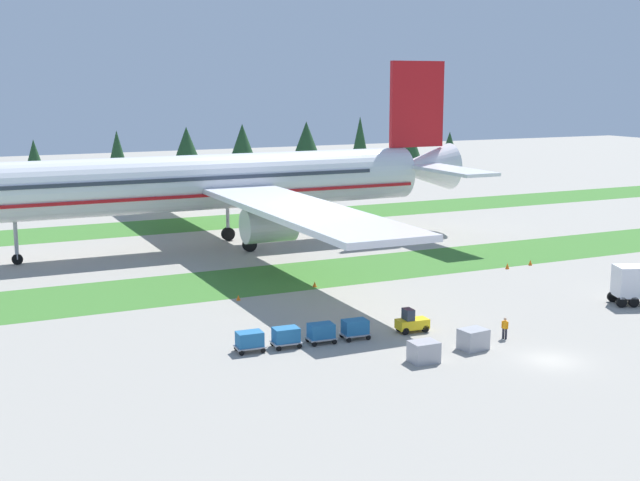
{
  "coord_description": "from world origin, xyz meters",
  "views": [
    {
      "loc": [
        -40.54,
        -45.88,
        19.97
      ],
      "look_at": [
        -3.93,
        30.88,
        4.0
      ],
      "focal_mm": 47.32,
      "sensor_mm": 36.0,
      "label": 1
    }
  ],
  "objects_px": {
    "cargo_dolly_third": "(286,336)",
    "ground_crew_marshaller": "(505,327)",
    "taxiway_marker_0": "(238,298)",
    "taxiway_marker_2": "(530,263)",
    "cargo_dolly_fourth": "(250,340)",
    "cargo_dolly_second": "(321,332)",
    "airliner": "(220,181)",
    "uld_container_0": "(424,352)",
    "baggage_tug": "(412,322)",
    "taxiway_marker_3": "(315,284)",
    "cargo_dolly_lead": "(355,328)",
    "taxiway_marker_1": "(507,266)",
    "uld_container_1": "(473,339)"
  },
  "relations": [
    {
      "from": "ground_crew_marshaller",
      "to": "baggage_tug",
      "type": "bearing_deg",
      "value": -162.73
    },
    {
      "from": "uld_container_1",
      "to": "taxiway_marker_2",
      "type": "height_order",
      "value": "uld_container_1"
    },
    {
      "from": "uld_container_0",
      "to": "taxiway_marker_3",
      "type": "xyz_separation_m",
      "value": [
        2.56,
        24.09,
        -0.49
      ]
    },
    {
      "from": "taxiway_marker_0",
      "to": "airliner",
      "type": "bearing_deg",
      "value": 74.61
    },
    {
      "from": "uld_container_0",
      "to": "taxiway_marker_2",
      "type": "distance_m",
      "value": 36.53
    },
    {
      "from": "taxiway_marker_0",
      "to": "taxiway_marker_2",
      "type": "xyz_separation_m",
      "value": [
        34.56,
        0.47,
        0.06
      ]
    },
    {
      "from": "ground_crew_marshaller",
      "to": "taxiway_marker_0",
      "type": "height_order",
      "value": "ground_crew_marshaller"
    },
    {
      "from": "cargo_dolly_fourth",
      "to": "taxiway_marker_3",
      "type": "distance_m",
      "value": 21.01
    },
    {
      "from": "uld_container_1",
      "to": "taxiway_marker_1",
      "type": "distance_m",
      "value": 29.42
    },
    {
      "from": "cargo_dolly_third",
      "to": "uld_container_0",
      "type": "bearing_deg",
      "value": 49.3
    },
    {
      "from": "cargo_dolly_fourth",
      "to": "taxiway_marker_3",
      "type": "relative_size",
      "value": 4.11
    },
    {
      "from": "cargo_dolly_lead",
      "to": "taxiway_marker_3",
      "type": "height_order",
      "value": "cargo_dolly_lead"
    },
    {
      "from": "baggage_tug",
      "to": "cargo_dolly_lead",
      "type": "relative_size",
      "value": 1.17
    },
    {
      "from": "cargo_dolly_second",
      "to": "cargo_dolly_fourth",
      "type": "height_order",
      "value": "same"
    },
    {
      "from": "cargo_dolly_fourth",
      "to": "cargo_dolly_second",
      "type": "bearing_deg",
      "value": 90.0
    },
    {
      "from": "cargo_dolly_third",
      "to": "ground_crew_marshaller",
      "type": "relative_size",
      "value": 1.32
    },
    {
      "from": "cargo_dolly_third",
      "to": "uld_container_0",
      "type": "xyz_separation_m",
      "value": [
        7.66,
        -7.49,
        -0.15
      ]
    },
    {
      "from": "cargo_dolly_third",
      "to": "taxiway_marker_0",
      "type": "bearing_deg",
      "value": 177.66
    },
    {
      "from": "airliner",
      "to": "cargo_dolly_lead",
      "type": "xyz_separation_m",
      "value": [
        -2.71,
        -40.45,
        -7.24
      ]
    },
    {
      "from": "cargo_dolly_third",
      "to": "uld_container_0",
      "type": "height_order",
      "value": "cargo_dolly_third"
    },
    {
      "from": "airliner",
      "to": "ground_crew_marshaller",
      "type": "bearing_deg",
      "value": -169.48
    },
    {
      "from": "airliner",
      "to": "ground_crew_marshaller",
      "type": "height_order",
      "value": "airliner"
    },
    {
      "from": "baggage_tug",
      "to": "taxiway_marker_1",
      "type": "height_order",
      "value": "baggage_tug"
    },
    {
      "from": "cargo_dolly_fourth",
      "to": "cargo_dolly_third",
      "type": "bearing_deg",
      "value": 90.0
    },
    {
      "from": "cargo_dolly_fourth",
      "to": "taxiway_marker_1",
      "type": "xyz_separation_m",
      "value": [
        35.56,
        14.82,
        -0.59
      ]
    },
    {
      "from": "ground_crew_marshaller",
      "to": "taxiway_marker_1",
      "type": "height_order",
      "value": "ground_crew_marshaller"
    },
    {
      "from": "taxiway_marker_2",
      "to": "ground_crew_marshaller",
      "type": "bearing_deg",
      "value": -133.28
    },
    {
      "from": "uld_container_1",
      "to": "cargo_dolly_second",
      "type": "bearing_deg",
      "value": 146.89
    },
    {
      "from": "baggage_tug",
      "to": "ground_crew_marshaller",
      "type": "xyz_separation_m",
      "value": [
        5.67,
        -4.78,
        0.13
      ]
    },
    {
      "from": "cargo_dolly_second",
      "to": "taxiway_marker_2",
      "type": "height_order",
      "value": "cargo_dolly_second"
    },
    {
      "from": "taxiway_marker_1",
      "to": "taxiway_marker_3",
      "type": "xyz_separation_m",
      "value": [
        -22.45,
        1.59,
        -0.05
      ]
    },
    {
      "from": "baggage_tug",
      "to": "ground_crew_marshaller",
      "type": "relative_size",
      "value": 1.54
    },
    {
      "from": "cargo_dolly_fourth",
      "to": "uld_container_0",
      "type": "xyz_separation_m",
      "value": [
        10.55,
        -7.67,
        -0.15
      ]
    },
    {
      "from": "uld_container_1",
      "to": "taxiway_marker_0",
      "type": "bearing_deg",
      "value": 117.33
    },
    {
      "from": "cargo_dolly_lead",
      "to": "taxiway_marker_2",
      "type": "distance_m",
      "value": 34.2
    },
    {
      "from": "cargo_dolly_third",
      "to": "uld_container_1",
      "type": "relative_size",
      "value": 1.15
    },
    {
      "from": "cargo_dolly_fourth",
      "to": "ground_crew_marshaller",
      "type": "relative_size",
      "value": 1.32
    },
    {
      "from": "airliner",
      "to": "cargo_dolly_second",
      "type": "xyz_separation_m",
      "value": [
        -5.6,
        -40.26,
        -7.24
      ]
    },
    {
      "from": "taxiway_marker_2",
      "to": "uld_container_0",
      "type": "bearing_deg",
      "value": -141.2
    },
    {
      "from": "baggage_tug",
      "to": "cargo_dolly_third",
      "type": "relative_size",
      "value": 1.17
    },
    {
      "from": "taxiway_marker_0",
      "to": "ground_crew_marshaller",
      "type": "bearing_deg",
      "value": -53.84
    },
    {
      "from": "uld_container_0",
      "to": "taxiway_marker_0",
      "type": "xyz_separation_m",
      "value": [
        -6.09,
        22.41,
        -0.52
      ]
    },
    {
      "from": "baggage_tug",
      "to": "taxiway_marker_3",
      "type": "bearing_deg",
      "value": -174.39
    },
    {
      "from": "taxiway_marker_3",
      "to": "cargo_dolly_second",
      "type": "bearing_deg",
      "value": -113.56
    },
    {
      "from": "airliner",
      "to": "cargo_dolly_lead",
      "type": "height_order",
      "value": "airliner"
    },
    {
      "from": "cargo_dolly_lead",
      "to": "uld_container_1",
      "type": "distance_m",
      "value": 9.26
    },
    {
      "from": "airliner",
      "to": "taxiway_marker_0",
      "type": "bearing_deg",
      "value": 165.19
    },
    {
      "from": "baggage_tug",
      "to": "taxiway_marker_1",
      "type": "xyz_separation_m",
      "value": [
        21.86,
        15.7,
        -0.49
      ]
    },
    {
      "from": "taxiway_marker_3",
      "to": "taxiway_marker_0",
      "type": "bearing_deg",
      "value": -169.04
    },
    {
      "from": "baggage_tug",
      "to": "taxiway_marker_0",
      "type": "height_order",
      "value": "baggage_tug"
    }
  ]
}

